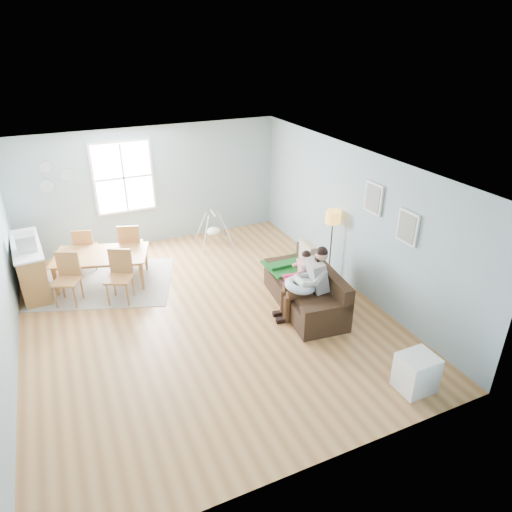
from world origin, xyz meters
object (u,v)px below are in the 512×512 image
sofa (307,292)px  father (308,281)px  chair_nw (85,246)px  chair_se (120,272)px  chair_sw (67,275)px  dining_table (103,269)px  baby_swing (214,231)px  counter (31,266)px  chair_ne (131,243)px  floor_lamp (333,223)px  toddler (301,268)px  monitor (26,243)px  storage_cube (416,373)px

sofa → father: father is taller
chair_nw → chair_se: bearing=-73.2°
chair_sw → dining_table: bearing=34.9°
sofa → baby_swing: same height
father → counter: size_ratio=0.76×
chair_ne → chair_sw: bearing=-145.6°
dining_table → chair_nw: chair_nw is taller
floor_lamp → baby_swing: (-1.63, 2.39, -0.82)m
father → chair_ne: bearing=128.1°
father → dining_table: bearing=139.3°
toddler → floor_lamp: size_ratio=0.58×
chair_sw → baby_swing: (3.25, 1.23, -0.19)m
floor_lamp → chair_se: (-4.00, 0.85, -0.62)m
monitor → baby_swing: bearing=10.9°
father → toddler: size_ratio=1.59×
sofa → toddler: (-0.05, 0.20, 0.40)m
chair_se → toddler: bearing=-25.9°
chair_nw → toddler: bearing=-40.8°
floor_lamp → chair_sw: bearing=166.7°
dining_table → chair_se: bearing=-55.5°
toddler → father: bearing=-103.1°
chair_nw → chair_ne: chair_ne is taller
storage_cube → baby_swing: baby_swing is taller
chair_ne → baby_swing: size_ratio=1.15×
floor_lamp → monitor: (-5.46, 1.65, -0.08)m
toddler → chair_se: bearing=154.1°
chair_sw → monitor: (-0.58, 0.50, 0.55)m
storage_cube → dining_table: bearing=125.9°
floor_lamp → monitor: bearing=163.2°
counter → monitor: bearing=-83.5°
monitor → father: bearing=-32.1°
chair_sw → baby_swing: size_ratio=1.11×
toddler → chair_nw: 4.54m
father → dining_table: father is taller
sofa → chair_ne: size_ratio=2.11×
floor_lamp → father: bearing=-136.9°
father → monitor: bearing=147.9°
counter → monitor: monitor is taller
dining_table → chair_sw: (-0.65, -0.45, 0.24)m
floor_lamp → chair_sw: (-4.88, 1.16, -0.63)m
chair_se → counter: (-1.50, 1.13, -0.08)m
storage_cube → dining_table: size_ratio=0.31×
father → chair_ne: (-2.44, 3.11, -0.13)m
toddler → storage_cube: 2.75m
chair_nw → baby_swing: 2.83m
chair_ne → counter: bearing=-177.7°
sofa → monitor: monitor is taller
sofa → counter: (-4.52, 2.77, 0.19)m
floor_lamp → baby_swing: 3.01m
sofa → monitor: 5.18m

